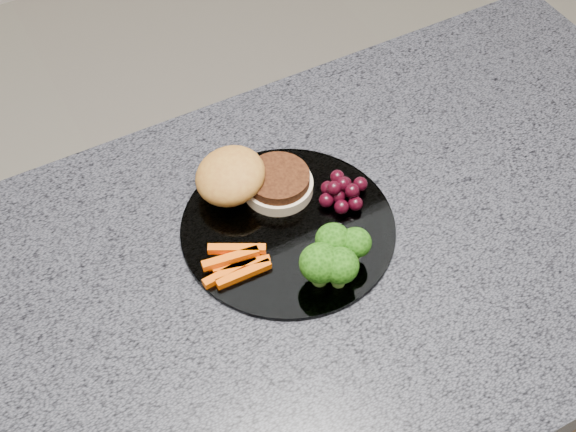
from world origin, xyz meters
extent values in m
cube|color=#44454D|center=(0.00, 0.00, 0.88)|extent=(1.20, 0.60, 0.04)
cylinder|color=white|center=(0.03, 0.06, 0.90)|extent=(0.26, 0.26, 0.01)
cylinder|color=beige|center=(0.04, 0.11, 0.91)|extent=(0.10, 0.10, 0.02)
cylinder|color=#47210D|center=(0.04, 0.11, 0.93)|extent=(0.09, 0.09, 0.01)
ellipsoid|color=#A57229|center=(-0.01, 0.14, 0.93)|extent=(0.10, 0.10, 0.05)
cube|color=#E25103|center=(-0.05, 0.04, 0.91)|extent=(0.07, 0.02, 0.01)
cube|color=#E25103|center=(-0.05, 0.03, 0.91)|extent=(0.07, 0.03, 0.01)
cube|color=#E25103|center=(-0.07, 0.03, 0.91)|extent=(0.07, 0.02, 0.01)
cube|color=#E25103|center=(-0.05, 0.05, 0.92)|extent=(0.06, 0.04, 0.01)
cube|color=#E25103|center=(-0.06, 0.04, 0.92)|extent=(0.07, 0.02, 0.01)
cube|color=#E25103|center=(-0.05, 0.02, 0.91)|extent=(0.07, 0.01, 0.01)
cylinder|color=#537E2E|center=(0.02, -0.03, 0.92)|extent=(0.02, 0.02, 0.02)
ellipsoid|color=black|center=(0.02, -0.03, 0.94)|extent=(0.05, 0.05, 0.04)
cylinder|color=#537E2E|center=(0.05, -0.01, 0.92)|extent=(0.01, 0.01, 0.02)
ellipsoid|color=black|center=(0.05, -0.01, 0.94)|extent=(0.04, 0.04, 0.04)
cylinder|color=#537E2E|center=(0.04, -0.04, 0.92)|extent=(0.02, 0.02, 0.02)
ellipsoid|color=black|center=(0.04, -0.04, 0.94)|extent=(0.04, 0.04, 0.04)
cylinder|color=#537E2E|center=(0.07, -0.02, 0.92)|extent=(0.01, 0.01, 0.02)
ellipsoid|color=black|center=(0.07, -0.02, 0.94)|extent=(0.04, 0.04, 0.03)
sphere|color=black|center=(0.10, 0.06, 0.92)|extent=(0.02, 0.02, 0.02)
sphere|color=black|center=(0.12, 0.06, 0.92)|extent=(0.02, 0.02, 0.02)
sphere|color=black|center=(0.12, 0.08, 0.92)|extent=(0.02, 0.02, 0.02)
sphere|color=black|center=(0.10, 0.08, 0.92)|extent=(0.02, 0.02, 0.02)
sphere|color=black|center=(0.08, 0.06, 0.92)|extent=(0.02, 0.02, 0.02)
sphere|color=black|center=(0.09, 0.04, 0.92)|extent=(0.02, 0.02, 0.02)
sphere|color=black|center=(0.11, 0.04, 0.92)|extent=(0.02, 0.02, 0.02)
sphere|color=black|center=(0.13, 0.07, 0.92)|extent=(0.02, 0.02, 0.02)
sphere|color=black|center=(0.11, 0.07, 0.93)|extent=(0.02, 0.02, 0.02)
sphere|color=black|center=(0.10, 0.07, 0.93)|extent=(0.02, 0.02, 0.02)
sphere|color=black|center=(0.11, 0.05, 0.93)|extent=(0.02, 0.02, 0.02)
sphere|color=black|center=(0.11, 0.08, 0.93)|extent=(0.02, 0.02, 0.02)
camera|label=1|loc=(-0.26, -0.47, 1.66)|focal=50.00mm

